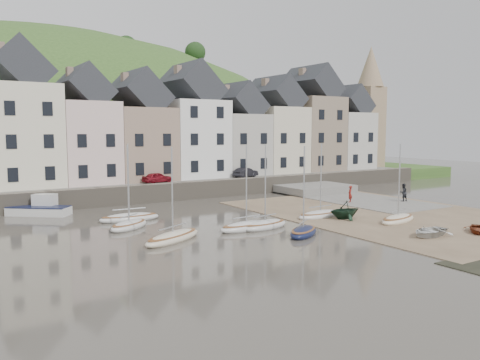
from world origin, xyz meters
TOP-DOWN VIEW (x-y plane):
  - ground at (0.00, 0.00)m, footprint 160.00×160.00m
  - quay_land at (0.00, 32.00)m, footprint 90.00×30.00m
  - quay_street at (0.00, 20.50)m, footprint 70.00×7.00m
  - seawall at (0.00, 17.00)m, footprint 70.00×1.20m
  - beach at (11.00, 0.00)m, footprint 18.00×26.00m
  - slipway at (15.00, 8.00)m, footprint 8.00×18.00m
  - hillside at (-5.00, 60.00)m, footprint 134.40×84.00m
  - townhouse_terrace at (1.76, 24.00)m, footprint 61.05×8.00m
  - church_spire at (34.55, 24.00)m, footprint 4.00×4.00m
  - sailboat_0 at (-8.65, 8.70)m, footprint 4.87×1.76m
  - sailboat_1 at (-9.73, 5.75)m, footprint 3.99×3.38m
  - sailboat_2 at (-8.67, 0.44)m, footprint 5.28×3.72m
  - sailboat_3 at (-1.29, 0.53)m, footprint 4.35×2.21m
  - sailboat_4 at (-2.72, 0.85)m, footprint 4.68×2.00m
  - sailboat_5 at (-0.45, -2.80)m, footprint 3.89×3.29m
  - sailboat_6 at (5.00, 1.61)m, footprint 4.62×1.72m
  - sailboat_7 at (8.80, -3.10)m, footprint 4.68×2.54m
  - motorboat_2 at (-14.11, 15.33)m, footprint 5.07×4.57m
  - rowboat_white at (6.38, -7.70)m, footprint 3.40×2.59m
  - rowboat_green at (6.14, -0.00)m, footprint 2.99×2.65m
  - rowboat_red at (10.21, -8.86)m, footprint 3.25×3.07m
  - person_red at (12.64, 5.90)m, footprint 0.70×0.66m
  - person_dark at (17.60, 3.59)m, footprint 0.94×0.78m
  - car_left at (-1.72, 19.50)m, footprint 3.45×1.90m
  - car_right at (9.32, 19.50)m, footprint 3.63×2.21m

SIDE VIEW (x-z plane):
  - hillside at x=-5.00m, z-range -59.99..24.01m
  - ground at x=0.00m, z-range 0.00..0.00m
  - beach at x=11.00m, z-range 0.00..0.06m
  - slipway at x=15.00m, z-range 0.00..0.12m
  - sailboat_2 at x=-8.67m, z-range -2.90..3.42m
  - sailboat_0 at x=-8.65m, z-range -2.90..3.42m
  - sailboat_6 at x=5.00m, z-range -2.90..3.42m
  - sailboat_4 at x=-2.72m, z-range -2.90..3.42m
  - sailboat_7 at x=8.80m, z-range -2.90..3.42m
  - sailboat_3 at x=-1.29m, z-range -2.89..3.43m
  - sailboat_1 at x=-9.73m, z-range -2.89..3.43m
  - sailboat_5 at x=-0.45m, z-range -2.89..3.43m
  - rowboat_red at x=10.21m, z-range 0.06..0.61m
  - rowboat_white at x=6.38m, z-range 0.06..0.72m
  - motorboat_2 at x=-14.11m, z-range -0.27..1.43m
  - quay_land at x=0.00m, z-range 0.00..1.50m
  - rowboat_green at x=6.14m, z-range 0.06..1.52m
  - seawall at x=0.00m, z-range 0.00..1.80m
  - person_red at x=12.64m, z-range 0.12..1.74m
  - person_dark at x=17.60m, z-range 0.12..1.86m
  - quay_street at x=0.00m, z-range 1.50..1.60m
  - car_left at x=-1.72m, z-range 1.60..2.71m
  - car_right at x=9.32m, z-range 1.60..2.73m
  - townhouse_terrace at x=1.76m, z-range 0.36..14.29m
  - church_spire at x=34.55m, z-range 2.06..20.06m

